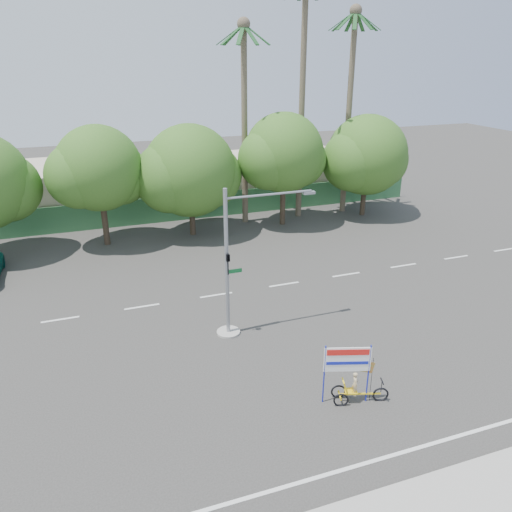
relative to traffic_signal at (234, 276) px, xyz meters
name	(u,v)px	position (x,y,z in m)	size (l,w,h in m)	color
ground	(313,370)	(2.20, -3.98, -2.92)	(120.00, 120.00, 0.00)	#33302D
fence	(195,206)	(2.20, 17.52, -1.92)	(38.00, 0.08, 2.00)	#336B3D
building_left	(58,191)	(-7.80, 22.02, -0.92)	(12.00, 8.00, 4.00)	beige
building_right	(270,176)	(10.20, 22.02, -1.12)	(14.00, 8.00, 3.60)	beige
tree_left	(98,172)	(-4.85, 14.02, 2.14)	(6.66, 5.60, 8.07)	#473828
tree_center	(189,173)	(1.14, 14.02, 1.55)	(7.62, 6.40, 7.85)	#473828
tree_right	(283,156)	(8.15, 14.02, 2.32)	(6.90, 5.80, 8.36)	#473828
tree_far_right	(366,157)	(15.15, 14.02, 1.73)	(7.38, 6.20, 7.94)	#473828
palm_tall	(303,78)	(10.20, 15.52, 7.55)	(3.73, 3.79, 17.45)	#70604C
palm_mid	(350,92)	(14.20, 15.52, 6.48)	(3.73, 3.79, 15.45)	#70604C
palm_short	(244,103)	(5.70, 15.52, 5.94)	(3.73, 3.79, 14.45)	#70604C
traffic_signal	(234,276)	(0.00, 0.00, 0.00)	(4.72, 1.10, 7.00)	gray
trike_billboard	(352,379)	(2.65, -6.28, -1.91)	(2.45, 1.04, 2.51)	black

